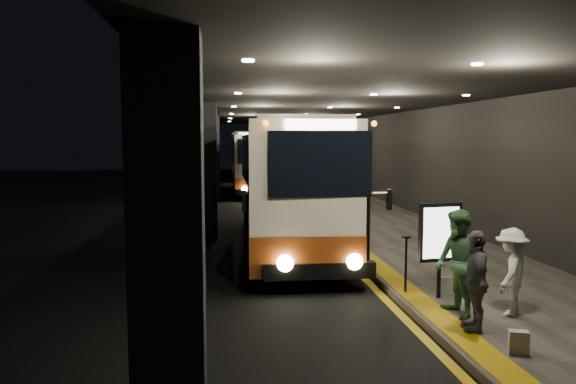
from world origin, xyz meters
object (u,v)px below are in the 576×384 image
coach_second (252,165)px  bag_plain (519,342)px  coach_main (288,188)px  stanchion_post (406,265)px  coach_third (246,156)px  passenger_boarding (362,225)px  passenger_waiting_green (458,263)px  passenger_waiting_white (511,272)px  passenger_waiting_grey (476,281)px  bag_polka (444,286)px  info_sign (440,234)px

coach_second → bag_plain: coach_second is taller
coach_main → stanchion_post: coach_main is taller
coach_third → bag_plain: size_ratio=34.49×
passenger_boarding → passenger_waiting_green: bearing=159.5°
coach_main → bag_plain: 9.86m
passenger_waiting_white → passenger_waiting_grey: passenger_waiting_grey is taller
coach_main → passenger_waiting_grey: bearing=-73.9°
coach_third → bag_plain: (2.35, -39.52, -1.44)m
bag_plain → passenger_waiting_grey: bearing=101.0°
passenger_waiting_white → bag_polka: size_ratio=4.18×
passenger_waiting_green → bag_plain: bearing=1.3°
passenger_waiting_white → bag_plain: (-0.79, -1.73, -0.60)m
passenger_boarding → stanchion_post: bearing=155.0°
bag_plain → stanchion_post: size_ratio=0.30×
coach_third → passenger_waiting_grey: 38.57m
passenger_waiting_white → bag_polka: (-0.67, 1.33, -0.59)m
coach_third → bag_polka: (2.48, -36.46, -1.43)m
stanchion_post → coach_main: bearing=105.3°
bag_plain → coach_third: bearing=93.4°
bag_polka → passenger_waiting_green: bearing=-103.1°
coach_main → bag_plain: bearing=-74.2°
coach_main → info_sign: 6.98m
coach_second → stanchion_post: coach_second is taller
coach_third → passenger_boarding: 32.45m
passenger_boarding → bag_polka: bearing=164.9°
info_sign → stanchion_post: info_sign is taller
passenger_boarding → coach_second: bearing=-18.4°
passenger_waiting_white → stanchion_post: bearing=-97.8°
coach_third → passenger_waiting_green: size_ratio=6.23×
bag_polka → bag_plain: bearing=-92.3°
coach_second → passenger_waiting_green: coach_second is taller
passenger_waiting_white → bag_plain: passenger_waiting_white is taller
passenger_boarding → bag_plain: bearing=160.0°
coach_second → passenger_waiting_white: 25.04m
bag_polka → stanchion_post: 0.85m
bag_polka → passenger_boarding: bearing=99.1°
passenger_waiting_white → stanchion_post: passenger_waiting_white is taller
passenger_waiting_white → bag_plain: size_ratio=4.56×
bag_polka → info_sign: bearing=-135.8°
coach_third → bag_plain: bearing=-86.0°
coach_third → passenger_waiting_white: 37.93m
passenger_waiting_green → passenger_boarding: bearing=179.1°
passenger_waiting_grey → bag_polka: (0.32, 2.04, -0.64)m
stanchion_post → bag_polka: bearing=-21.5°
info_sign → stanchion_post: 0.98m
coach_second → stanchion_post: (1.93, -23.20, -0.94)m
coach_second → bag_polka: size_ratio=29.78×
coach_third → stanchion_post: bearing=-86.6°
coach_second → passenger_waiting_grey: bearing=-84.6°
coach_second → info_sign: coach_second is taller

